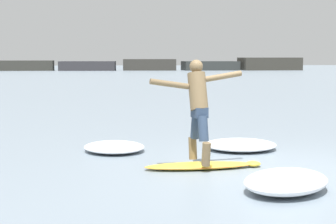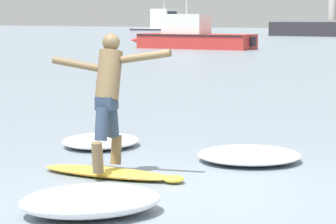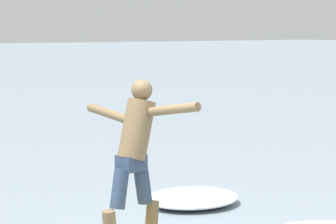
{
  "view_description": "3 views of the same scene",
  "coord_description": "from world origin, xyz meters",
  "views": [
    {
      "loc": [
        -2.46,
        -8.36,
        1.75
      ],
      "look_at": [
        -1.58,
        1.03,
        0.82
      ],
      "focal_mm": 60.0,
      "sensor_mm": 36.0,
      "label": 1
    },
    {
      "loc": [
        4.21,
        -7.46,
        1.92
      ],
      "look_at": [
        -1.21,
        1.71,
        0.62
      ],
      "focal_mm": 85.0,
      "sensor_mm": 36.0,
      "label": 2
    },
    {
      "loc": [
        5.38,
        -3.9,
        2.21
      ],
      "look_at": [
        -1.76,
        1.06,
        1.29
      ],
      "focal_mm": 85.0,
      "sensor_mm": 36.0,
      "label": 3
    }
  ],
  "objects": [
    {
      "name": "small_boat_offshore",
      "position": [
        -17.74,
        32.35,
        0.68
      ],
      "size": [
        7.94,
        2.55,
        2.86
      ],
      "color": "red",
      "rests_on": "ground"
    },
    {
      "name": "wave_foam_at_tail",
      "position": [
        -0.12,
        1.96,
        0.09
      ],
      "size": [
        1.71,
        1.69,
        0.17
      ],
      "color": "white",
      "rests_on": "ground"
    },
    {
      "name": "surfer",
      "position": [
        -1.18,
        0.27,
        1.03
      ],
      "size": [
        1.5,
        0.76,
        1.61
      ],
      "color": "brown",
      "rests_on": "surfboard"
    },
    {
      "name": "ground_plane",
      "position": [
        0.0,
        0.0,
        0.0
      ],
      "size": [
        200.0,
        200.0,
        0.0
      ],
      "primitive_type": "plane",
      "color": "gray"
    },
    {
      "name": "wave_foam_beside",
      "position": [
        -0.26,
        -1.37,
        0.13
      ],
      "size": [
        1.67,
        1.71,
        0.27
      ],
      "color": "white",
      "rests_on": "ground"
    },
    {
      "name": "surfboard",
      "position": [
        -1.13,
        0.21,
        0.05
      ],
      "size": [
        1.9,
        0.61,
        0.23
      ],
      "color": "yellow",
      "rests_on": "ground"
    },
    {
      "name": "wave_foam_at_nose",
      "position": [
        -2.49,
        1.94,
        0.08
      ],
      "size": [
        1.36,
        1.48,
        0.17
      ],
      "color": "white",
      "rests_on": "ground"
    },
    {
      "name": "fishing_boat_near_jetty",
      "position": [
        -27.16,
        44.94,
        0.77
      ],
      "size": [
        5.62,
        2.43,
        3.27
      ],
      "color": "#A7A7B3",
      "rests_on": "ground"
    }
  ]
}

